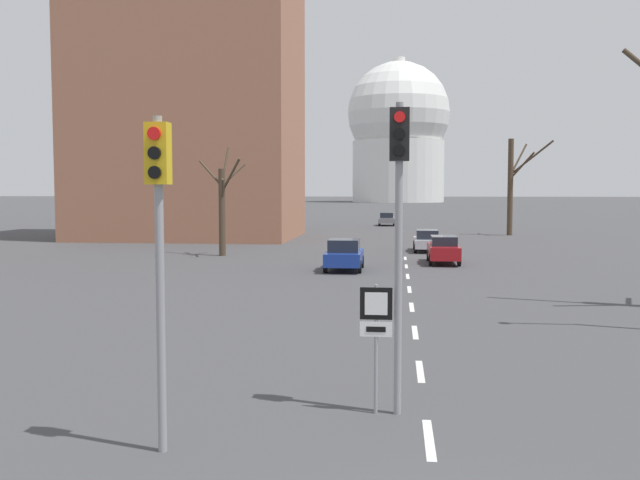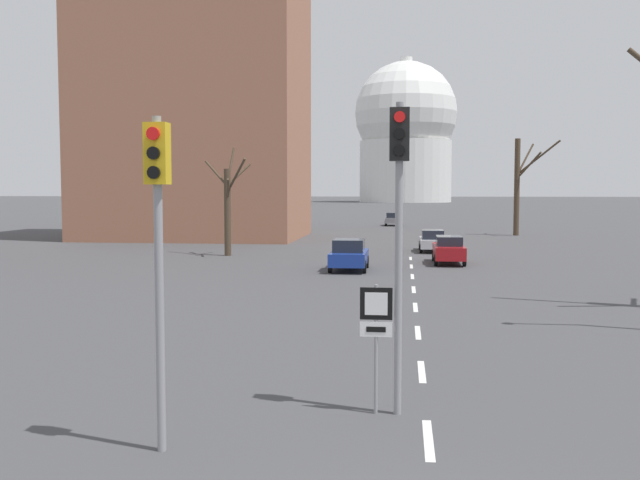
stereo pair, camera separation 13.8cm
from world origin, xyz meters
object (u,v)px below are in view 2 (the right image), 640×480
object	(u,v)px
sedan_near_left	(432,240)
sedan_near_right	(349,255)
route_sign_post	(376,326)
sedan_mid_centre	(393,219)
sedan_far_left	(449,249)
traffic_signal_centre_tall	(399,200)
traffic_signal_near_left	(158,220)

from	to	relation	value
sedan_near_left	sedan_near_right	world-z (taller)	sedan_near_right
sedan_near_left	sedan_near_right	bearing A→B (deg)	-111.76
route_sign_post	sedan_mid_centre	bearing A→B (deg)	90.59
sedan_near_right	sedan_far_left	distance (m)	6.66
traffic_signal_centre_tall	sedan_near_right	xyz separation A→B (m)	(-2.70, 23.42, -3.17)
sedan_near_left	sedan_far_left	size ratio (longest dim) A/B	1.02
traffic_signal_centre_tall	traffic_signal_near_left	world-z (taller)	traffic_signal_centre_tall
route_sign_post	traffic_signal_centre_tall	bearing A→B (deg)	3.61
traffic_signal_centre_tall	route_sign_post	world-z (taller)	traffic_signal_centre_tall
route_sign_post	sedan_near_right	xyz separation A→B (m)	(-2.29, 23.45, -0.83)
sedan_near_right	sedan_mid_centre	size ratio (longest dim) A/B	0.98
traffic_signal_near_left	sedan_near_right	bearing A→B (deg)	87.67
sedan_near_right	sedan_near_left	bearing A→B (deg)	68.24
traffic_signal_centre_tall	sedan_near_right	bearing A→B (deg)	96.57
traffic_signal_centre_tall	traffic_signal_near_left	size ratio (longest dim) A/B	1.08
traffic_signal_centre_tall	sedan_far_left	distance (m)	27.73
traffic_signal_centre_tall	sedan_mid_centre	world-z (taller)	traffic_signal_centre_tall
sedan_near_left	route_sign_post	bearing A→B (deg)	-93.94
traffic_signal_centre_tall	traffic_signal_near_left	distance (m)	4.42
traffic_signal_near_left	sedan_mid_centre	size ratio (longest dim) A/B	1.30
sedan_near_left	sedan_far_left	bearing A→B (deg)	-85.63
traffic_signal_centre_tall	traffic_signal_near_left	xyz separation A→B (m)	(-3.74, -2.32, -0.28)
sedan_far_left	sedan_mid_centre	bearing A→B (deg)	95.11
traffic_signal_centre_tall	route_sign_post	xyz separation A→B (m)	(-0.40, -0.03, -2.33)
traffic_signal_centre_tall	route_sign_post	size ratio (longest dim) A/B	2.37
traffic_signal_centre_tall	sedan_near_left	bearing A→B (deg)	86.71
sedan_near_right	sedan_far_left	world-z (taller)	sedan_near_right
route_sign_post	sedan_near_right	distance (m)	23.57
sedan_mid_centre	traffic_signal_centre_tall	bearing A→B (deg)	-89.07
traffic_signal_near_left	route_sign_post	distance (m)	4.54
sedan_near_left	sedan_near_right	size ratio (longest dim) A/B	1.12
sedan_far_left	route_sign_post	bearing A→B (deg)	-96.30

